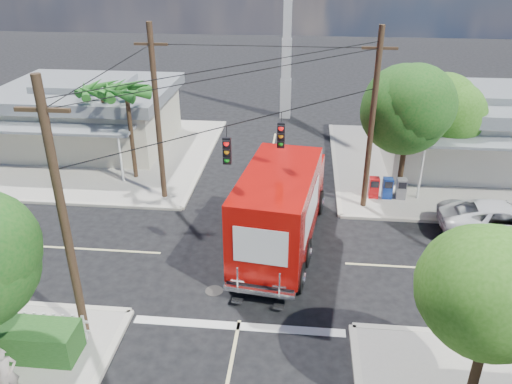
# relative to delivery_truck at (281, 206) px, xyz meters

# --- Properties ---
(ground) EXTENTS (120.00, 120.00, 0.00)m
(ground) POSITION_rel_delivery_truck_xyz_m (-1.18, -1.17, -1.98)
(ground) COLOR black
(ground) RESTS_ON ground
(sidewalk_ne) EXTENTS (14.12, 14.12, 0.14)m
(sidewalk_ne) POSITION_rel_delivery_truck_xyz_m (9.70, 9.71, -1.91)
(sidewalk_ne) COLOR #A29D93
(sidewalk_ne) RESTS_ON ground
(sidewalk_nw) EXTENTS (14.12, 14.12, 0.14)m
(sidewalk_nw) POSITION_rel_delivery_truck_xyz_m (-12.06, 9.71, -1.91)
(sidewalk_nw) COLOR #A29D93
(sidewalk_nw) RESTS_ON ground
(road_markings) EXTENTS (32.00, 32.00, 0.01)m
(road_markings) POSITION_rel_delivery_truck_xyz_m (-1.18, -2.64, -1.98)
(road_markings) COLOR beige
(road_markings) RESTS_ON ground
(building_ne) EXTENTS (11.80, 10.20, 4.50)m
(building_ne) POSITION_rel_delivery_truck_xyz_m (11.32, 10.80, 0.34)
(building_ne) COLOR beige
(building_ne) RESTS_ON sidewalk_ne
(building_nw) EXTENTS (10.80, 10.20, 4.30)m
(building_nw) POSITION_rel_delivery_truck_xyz_m (-13.18, 11.30, 0.24)
(building_nw) COLOR beige
(building_nw) RESTS_ON sidewalk_nw
(radio_tower) EXTENTS (0.80, 0.80, 17.00)m
(radio_tower) POSITION_rel_delivery_truck_xyz_m (-0.68, 18.83, 3.66)
(radio_tower) COLOR silver
(radio_tower) RESTS_ON ground
(tree_ne_front) EXTENTS (4.21, 4.14, 6.66)m
(tree_ne_front) POSITION_rel_delivery_truck_xyz_m (6.03, 5.59, 2.78)
(tree_ne_front) COLOR #422D1C
(tree_ne_front) RESTS_ON sidewalk_ne
(tree_ne_back) EXTENTS (3.77, 3.66, 5.82)m
(tree_ne_back) POSITION_rel_delivery_truck_xyz_m (8.63, 7.79, 2.20)
(tree_ne_back) COLOR #422D1C
(tree_ne_back) RESTS_ON sidewalk_ne
(tree_se) EXTENTS (3.67, 3.54, 5.62)m
(tree_se) POSITION_rel_delivery_truck_xyz_m (5.83, -8.41, 2.06)
(tree_se) COLOR #422D1C
(tree_se) RESTS_ON sidewalk_se
(palm_nw_front) EXTENTS (3.01, 3.08, 5.59)m
(palm_nw_front) POSITION_rel_delivery_truck_xyz_m (-8.68, 6.33, 3.06)
(palm_nw_front) COLOR #422D1C
(palm_nw_front) RESTS_ON sidewalk_nw
(palm_nw_back) EXTENTS (3.01, 3.08, 5.19)m
(palm_nw_back) POSITION_rel_delivery_truck_xyz_m (-10.68, 7.83, 2.69)
(palm_nw_back) COLOR #422D1C
(palm_nw_back) RESTS_ON sidewalk_nw
(utility_poles) EXTENTS (12.00, 10.68, 9.00)m
(utility_poles) POSITION_rel_delivery_truck_xyz_m (-2.76, 0.44, 2.69)
(utility_poles) COLOR #473321
(utility_poles) RESTS_ON ground
(picket_fence) EXTENTS (5.94, 0.06, 1.00)m
(picket_fence) POSITION_rel_delivery_truck_xyz_m (-8.98, -6.77, -1.30)
(picket_fence) COLOR silver
(picket_fence) RESTS_ON sidewalk_sw
(vending_boxes) EXTENTS (1.90, 0.50, 1.10)m
(vending_boxes) POSITION_rel_delivery_truck_xyz_m (5.32, 5.03, -1.29)
(vending_boxes) COLOR red
(vending_boxes) RESTS_ON sidewalk_ne
(delivery_truck) EXTENTS (3.91, 9.29, 3.91)m
(delivery_truck) POSITION_rel_delivery_truck_xyz_m (0.00, 0.00, 0.00)
(delivery_truck) COLOR black
(delivery_truck) RESTS_ON ground
(parked_car) EXTENTS (5.65, 2.73, 1.55)m
(parked_car) POSITION_rel_delivery_truck_xyz_m (10.05, 1.91, -1.21)
(parked_car) COLOR silver
(parked_car) RESTS_ON ground
(pedestrian) EXTENTS (0.76, 0.77, 1.78)m
(pedestrian) POSITION_rel_delivery_truck_xyz_m (-7.37, -9.28, -0.95)
(pedestrian) COLOR #C0AFA5
(pedestrian) RESTS_ON sidewalk_sw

